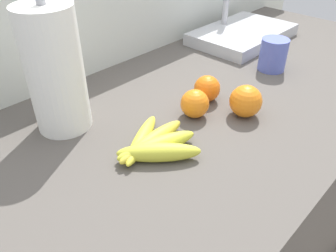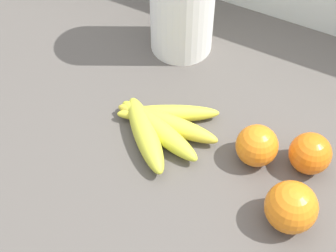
{
  "view_description": "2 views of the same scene",
  "coord_description": "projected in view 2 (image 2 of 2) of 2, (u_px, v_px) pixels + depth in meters",
  "views": [
    {
      "loc": [
        -0.63,
        -0.48,
        1.4
      ],
      "look_at": [
        -0.17,
        -0.04,
        0.96
      ],
      "focal_mm": 36.11,
      "sensor_mm": 36.0,
      "label": 1
    },
    {
      "loc": [
        0.07,
        -0.55,
        1.64
      ],
      "look_at": [
        -0.19,
        -0.07,
        0.98
      ],
      "focal_mm": 53.56,
      "sensor_mm": 36.0,
      "label": 2
    }
  ],
  "objects": [
    {
      "name": "wall_back",
      "position": [
        317.0,
        112.0,
        1.32
      ],
      "size": [
        2.38,
        0.06,
        1.3
      ],
      "primitive_type": "cube",
      "color": "silver",
      "rests_on": "ground"
    },
    {
      "name": "banana_bunch",
      "position": [
        159.0,
        126.0,
        0.91
      ],
      "size": [
        0.2,
        0.2,
        0.04
      ],
      "color": "gold",
      "rests_on": "counter"
    },
    {
      "name": "orange_back_right",
      "position": [
        257.0,
        146.0,
        0.86
      ],
      "size": [
        0.07,
        0.07,
        0.07
      ],
      "primitive_type": "sphere",
      "color": "orange",
      "rests_on": "counter"
    },
    {
      "name": "orange_right",
      "position": [
        310.0,
        153.0,
        0.85
      ],
      "size": [
        0.07,
        0.07,
        0.07
      ],
      "primitive_type": "sphere",
      "color": "orange",
      "rests_on": "counter"
    },
    {
      "name": "orange_back_left",
      "position": [
        291.0,
        207.0,
        0.77
      ],
      "size": [
        0.08,
        0.08,
        0.08
      ],
      "primitive_type": "sphere",
      "color": "orange",
      "rests_on": "counter"
    }
  ]
}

